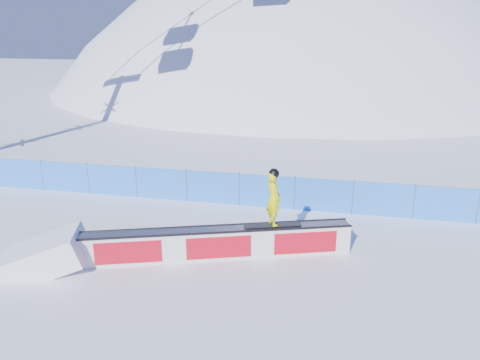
# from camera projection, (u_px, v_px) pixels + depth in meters

# --- Properties ---
(ground) EXTENTS (160.00, 160.00, 0.00)m
(ground) POSITION_uv_depth(u_px,v_px,m) (170.00, 259.00, 13.11)
(ground) COLOR white
(ground) RESTS_ON ground
(snow_hill) EXTENTS (64.00, 64.00, 64.00)m
(snow_hill) POSITION_uv_depth(u_px,v_px,m) (296.00, 234.00, 57.70)
(snow_hill) COLOR white
(snow_hill) RESTS_ON ground
(safety_fence) EXTENTS (22.05, 0.05, 1.30)m
(safety_fence) POSITION_uv_depth(u_px,v_px,m) (213.00, 188.00, 17.11)
(safety_fence) COLOR #2A76EC
(safety_fence) RESTS_ON ground
(rail_box) EXTENTS (7.25, 3.00, 0.90)m
(rail_box) POSITION_uv_depth(u_px,v_px,m) (218.00, 243.00, 13.04)
(rail_box) COLOR white
(rail_box) RESTS_ON ground
(snow_ramp) EXTENTS (2.65, 2.12, 1.44)m
(snow_ramp) POSITION_uv_depth(u_px,v_px,m) (45.00, 267.00, 12.62)
(snow_ramp) COLOR white
(snow_ramp) RESTS_ON ground
(snowboarder) EXTENTS (1.59, 0.80, 1.66)m
(snowboarder) POSITION_uv_depth(u_px,v_px,m) (273.00, 198.00, 12.83)
(snowboarder) COLOR black
(snowboarder) RESTS_ON rail_box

